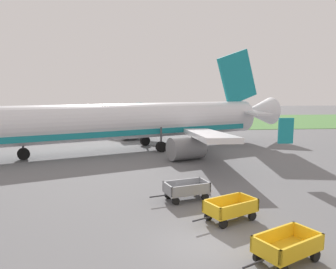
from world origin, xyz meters
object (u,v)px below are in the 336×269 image
object	(u,v)px
traffic_cone_near_plane	(207,188)
baggage_cart_far_end	(186,190)
baggage_cart_third_in_row	(287,247)
baggage_cart_fourth_in_row	(230,209)
airplane	(140,121)

from	to	relation	value
traffic_cone_near_plane	baggage_cart_far_end	bearing A→B (deg)	-140.51
baggage_cart_third_in_row	baggage_cart_far_end	bearing A→B (deg)	110.02
baggage_cart_far_end	traffic_cone_near_plane	distance (m)	1.99
baggage_cart_far_end	traffic_cone_near_plane	size ratio (longest dim) A/B	6.16
baggage_cart_fourth_in_row	traffic_cone_near_plane	world-z (taller)	baggage_cart_fourth_in_row
airplane	baggage_cart_fourth_in_row	world-z (taller)	airplane
baggage_cart_third_in_row	baggage_cart_fourth_in_row	distance (m)	4.19
baggage_cart_third_in_row	traffic_cone_near_plane	world-z (taller)	baggage_cart_third_in_row
baggage_cart_fourth_in_row	traffic_cone_near_plane	xyz separation A→B (m)	(-0.18, 4.51, -0.31)
baggage_cart_far_end	traffic_cone_near_plane	bearing A→B (deg)	39.49
baggage_cart_far_end	airplane	bearing A→B (deg)	98.37
baggage_cart_fourth_in_row	baggage_cart_far_end	xyz separation A→B (m)	(-1.69, 3.26, 0.00)
airplane	baggage_cart_fourth_in_row	xyz separation A→B (m)	(4.11, -19.70, -2.45)
baggage_cart_fourth_in_row	traffic_cone_near_plane	bearing A→B (deg)	92.24
airplane	baggage_cart_fourth_in_row	bearing A→B (deg)	-78.21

